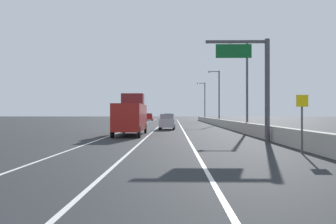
# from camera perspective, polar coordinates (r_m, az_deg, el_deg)

# --- Properties ---
(ground_plane) EXTENTS (320.00, 320.00, 0.00)m
(ground_plane) POSITION_cam_1_polar(r_m,az_deg,el_deg) (67.58, 0.61, -1.95)
(ground_plane) COLOR #26282B
(lane_stripe_left) EXTENTS (0.16, 130.00, 0.00)m
(lane_stripe_left) POSITION_cam_1_polar(r_m,az_deg,el_deg) (58.87, -4.80, -2.20)
(lane_stripe_left) COLOR silver
(lane_stripe_left) RESTS_ON ground_plane
(lane_stripe_center) EXTENTS (0.16, 130.00, 0.00)m
(lane_stripe_center) POSITION_cam_1_polar(r_m,az_deg,el_deg) (58.63, -1.39, -2.21)
(lane_stripe_center) COLOR silver
(lane_stripe_center) RESTS_ON ground_plane
(lane_stripe_right) EXTENTS (0.16, 130.00, 0.00)m
(lane_stripe_right) POSITION_cam_1_polar(r_m,az_deg,el_deg) (58.60, 2.03, -2.21)
(lane_stripe_right) COLOR silver
(lane_stripe_right) RESTS_ON ground_plane
(jersey_barrier_right) EXTENTS (0.60, 120.00, 1.10)m
(jersey_barrier_right) POSITION_cam_1_polar(r_m,az_deg,el_deg) (44.21, 10.60, -2.16)
(jersey_barrier_right) COLOR #B2ADA3
(jersey_barrier_right) RESTS_ON ground_plane
(overhead_sign_gantry) EXTENTS (4.68, 0.36, 7.50)m
(overhead_sign_gantry) POSITION_cam_1_polar(r_m,az_deg,el_deg) (26.93, 14.07, 5.48)
(overhead_sign_gantry) COLOR #47474C
(overhead_sign_gantry) RESTS_ON ground_plane
(speed_advisory_sign) EXTENTS (0.60, 0.11, 3.00)m
(speed_advisory_sign) POSITION_cam_1_polar(r_m,az_deg,el_deg) (19.39, 20.65, -1.08)
(speed_advisory_sign) COLOR #4C4C51
(speed_advisory_sign) RESTS_ON ground_plane
(lamp_post_right_second) EXTENTS (2.14, 0.44, 9.86)m
(lamp_post_right_second) POSITION_cam_1_polar(r_m,az_deg,el_deg) (40.48, 12.17, 4.93)
(lamp_post_right_second) COLOR #4C4C51
(lamp_post_right_second) RESTS_ON ground_plane
(lamp_post_right_third) EXTENTS (2.14, 0.44, 9.86)m
(lamp_post_right_third) POSITION_cam_1_polar(r_m,az_deg,el_deg) (65.40, 7.94, 2.97)
(lamp_post_right_third) COLOR #4C4C51
(lamp_post_right_third) RESTS_ON ground_plane
(lamp_post_right_fourth) EXTENTS (2.14, 0.44, 9.86)m
(lamp_post_right_fourth) POSITION_cam_1_polar(r_m,az_deg,el_deg) (90.47, 5.75, 2.09)
(lamp_post_right_fourth) COLOR #4C4C51
(lamp_post_right_fourth) RESTS_ON ground_plane
(car_red_0) EXTENTS (1.94, 4.64, 2.02)m
(car_red_0) POSITION_cam_1_polar(r_m,az_deg,el_deg) (97.31, -3.01, -0.82)
(car_red_0) COLOR red
(car_red_0) RESTS_ON ground_plane
(car_gray_1) EXTENTS (1.93, 4.53, 1.99)m
(car_gray_1) POSITION_cam_1_polar(r_m,az_deg,el_deg) (74.36, 0.09, -1.02)
(car_gray_1) COLOR slate
(car_gray_1) RESTS_ON ground_plane
(car_silver_2) EXTENTS (2.04, 4.61, 1.96)m
(car_silver_2) POSITION_cam_1_polar(r_m,az_deg,el_deg) (45.05, -0.12, -1.58)
(car_silver_2) COLOR #B7B7BC
(car_silver_2) RESTS_ON ground_plane
(car_black_3) EXTENTS (1.90, 4.75, 2.15)m
(car_black_3) POSITION_cam_1_polar(r_m,az_deg,el_deg) (70.96, -4.71, -1.00)
(car_black_3) COLOR black
(car_black_3) RESTS_ON ground_plane
(box_truck) EXTENTS (2.50, 8.56, 3.98)m
(box_truck) POSITION_cam_1_polar(r_m,az_deg,el_deg) (33.61, -5.96, -0.62)
(box_truck) COLOR #A51E19
(box_truck) RESTS_ON ground_plane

